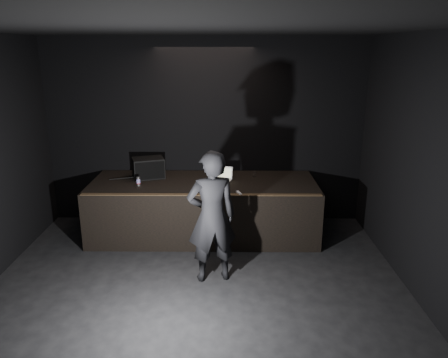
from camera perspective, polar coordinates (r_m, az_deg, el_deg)
ground at (r=5.74m, az=-4.13°, el=-18.29°), size 7.00×7.00×0.00m
room_walls at (r=4.86m, az=-4.62°, el=1.60°), size 6.10×7.10×3.52m
stage_riser at (r=7.93m, az=-2.65°, el=-3.83°), size 4.00×1.50×1.00m
riser_lip at (r=7.09m, az=-3.02°, el=-2.03°), size 3.92×0.10×0.01m
stage_monitor at (r=8.08m, az=-9.84°, el=1.43°), size 0.64×0.55×0.37m
cable at (r=8.17m, az=-11.78°, el=0.22°), size 0.81×0.31×0.02m
laptop at (r=7.85m, az=-0.22°, el=0.30°), size 0.40×0.38×0.23m
beer_can at (r=7.66m, az=-11.12°, el=-0.30°), size 0.07×0.07×0.16m
plastic_cup at (r=8.07m, az=3.99°, el=0.62°), size 0.08×0.08×0.10m
wii_remote at (r=7.13m, az=1.95°, el=-1.84°), size 0.10×0.17×0.03m
person at (r=6.24m, az=-1.60°, el=-4.98°), size 0.80×0.62×1.95m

